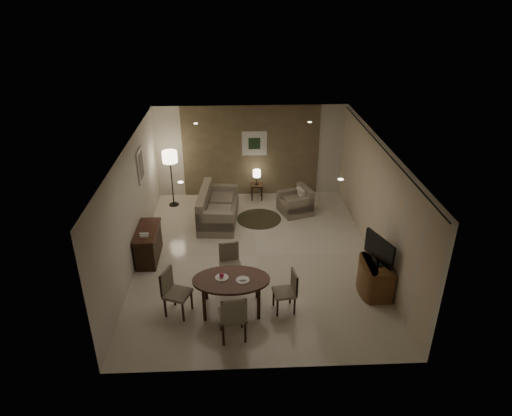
{
  "coord_description": "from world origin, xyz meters",
  "views": [
    {
      "loc": [
        -0.42,
        -9.11,
        5.83
      ],
      "look_at": [
        0.0,
        0.2,
        1.15
      ],
      "focal_mm": 32.0,
      "sensor_mm": 36.0,
      "label": 1
    }
  ],
  "objects_px": {
    "chair_far": "(231,266)",
    "chair_right": "(284,292)",
    "console_desk": "(149,244)",
    "sofa": "(218,206)",
    "chair_left": "(178,293)",
    "floor_lamp": "(172,179)",
    "tv_cabinet": "(376,277)",
    "dining_table": "(232,294)",
    "armchair": "(295,201)",
    "side_table": "(257,191)",
    "chair_near": "(233,315)"
  },
  "relations": [
    {
      "from": "tv_cabinet",
      "to": "armchair",
      "type": "distance_m",
      "value": 3.86
    },
    {
      "from": "chair_near",
      "to": "sofa",
      "type": "xyz_separation_m",
      "value": [
        -0.38,
        4.45,
        -0.05
      ]
    },
    {
      "from": "sofa",
      "to": "floor_lamp",
      "type": "bearing_deg",
      "value": 56.02
    },
    {
      "from": "chair_left",
      "to": "armchair",
      "type": "distance_m",
      "value": 5.0
    },
    {
      "from": "sofa",
      "to": "chair_right",
      "type": "bearing_deg",
      "value": -155.52
    },
    {
      "from": "floor_lamp",
      "to": "chair_near",
      "type": "bearing_deg",
      "value": -72.76
    },
    {
      "from": "sofa",
      "to": "chair_left",
      "type": "bearing_deg",
      "value": 174.25
    },
    {
      "from": "tv_cabinet",
      "to": "armchair",
      "type": "relative_size",
      "value": 1.1
    },
    {
      "from": "chair_far",
      "to": "chair_left",
      "type": "distance_m",
      "value": 1.36
    },
    {
      "from": "chair_near",
      "to": "armchair",
      "type": "distance_m",
      "value": 5.15
    },
    {
      "from": "dining_table",
      "to": "floor_lamp",
      "type": "xyz_separation_m",
      "value": [
        -1.69,
        4.72,
        0.46
      ]
    },
    {
      "from": "chair_near",
      "to": "armchair",
      "type": "height_order",
      "value": "chair_near"
    },
    {
      "from": "dining_table",
      "to": "chair_far",
      "type": "distance_m",
      "value": 0.83
    },
    {
      "from": "console_desk",
      "to": "floor_lamp",
      "type": "relative_size",
      "value": 0.74
    },
    {
      "from": "armchair",
      "to": "chair_far",
      "type": "bearing_deg",
      "value": -46.56
    },
    {
      "from": "chair_right",
      "to": "sofa",
      "type": "relative_size",
      "value": 0.45
    },
    {
      "from": "sofa",
      "to": "armchair",
      "type": "xyz_separation_m",
      "value": [
        2.1,
        0.4,
        -0.08
      ]
    },
    {
      "from": "chair_far",
      "to": "chair_right",
      "type": "height_order",
      "value": "chair_far"
    },
    {
      "from": "chair_far",
      "to": "floor_lamp",
      "type": "xyz_separation_m",
      "value": [
        -1.67,
        3.9,
        0.36
      ]
    },
    {
      "from": "side_table",
      "to": "sofa",
      "type": "bearing_deg",
      "value": -128.51
    },
    {
      "from": "sofa",
      "to": "side_table",
      "type": "height_order",
      "value": "sofa"
    },
    {
      "from": "dining_table",
      "to": "chair_far",
      "type": "bearing_deg",
      "value": 91.18
    },
    {
      "from": "dining_table",
      "to": "side_table",
      "type": "relative_size",
      "value": 3.27
    },
    {
      "from": "dining_table",
      "to": "side_table",
      "type": "bearing_deg",
      "value": 81.78
    },
    {
      "from": "console_desk",
      "to": "chair_far",
      "type": "bearing_deg",
      "value": -29.94
    },
    {
      "from": "chair_left",
      "to": "chair_far",
      "type": "bearing_deg",
      "value": -27.01
    },
    {
      "from": "tv_cabinet",
      "to": "side_table",
      "type": "relative_size",
      "value": 1.97
    },
    {
      "from": "chair_left",
      "to": "console_desk",
      "type": "bearing_deg",
      "value": 44.92
    },
    {
      "from": "console_desk",
      "to": "floor_lamp",
      "type": "xyz_separation_m",
      "value": [
        0.23,
        2.8,
        0.44
      ]
    },
    {
      "from": "chair_far",
      "to": "chair_right",
      "type": "bearing_deg",
      "value": -51.31
    },
    {
      "from": "chair_near",
      "to": "chair_left",
      "type": "distance_m",
      "value": 1.26
    },
    {
      "from": "console_desk",
      "to": "sofa",
      "type": "height_order",
      "value": "sofa"
    },
    {
      "from": "tv_cabinet",
      "to": "chair_right",
      "type": "height_order",
      "value": "chair_right"
    },
    {
      "from": "chair_near",
      "to": "chair_right",
      "type": "relative_size",
      "value": 1.15
    },
    {
      "from": "chair_right",
      "to": "armchair",
      "type": "distance_m",
      "value": 4.22
    },
    {
      "from": "console_desk",
      "to": "chair_left",
      "type": "distance_m",
      "value": 2.2
    },
    {
      "from": "tv_cabinet",
      "to": "sofa",
      "type": "relative_size",
      "value": 0.48
    },
    {
      "from": "chair_near",
      "to": "armchair",
      "type": "xyz_separation_m",
      "value": [
        1.72,
        4.86,
        -0.12
      ]
    },
    {
      "from": "chair_far",
      "to": "chair_right",
      "type": "relative_size",
      "value": 1.07
    },
    {
      "from": "tv_cabinet",
      "to": "dining_table",
      "type": "height_order",
      "value": "same"
    },
    {
      "from": "dining_table",
      "to": "armchair",
      "type": "xyz_separation_m",
      "value": [
        1.74,
        4.07,
        0.01
      ]
    },
    {
      "from": "console_desk",
      "to": "chair_right",
      "type": "height_order",
      "value": "chair_right"
    },
    {
      "from": "chair_right",
      "to": "sofa",
      "type": "xyz_separation_m",
      "value": [
        -1.38,
        3.75,
        0.02
      ]
    },
    {
      "from": "console_desk",
      "to": "chair_far",
      "type": "relative_size",
      "value": 1.33
    },
    {
      "from": "console_desk",
      "to": "chair_far",
      "type": "xyz_separation_m",
      "value": [
        1.9,
        -1.09,
        0.08
      ]
    },
    {
      "from": "chair_near",
      "to": "dining_table",
      "type": "bearing_deg",
      "value": -96.27
    },
    {
      "from": "chair_right",
      "to": "armchair",
      "type": "relative_size",
      "value": 1.03
    },
    {
      "from": "chair_near",
      "to": "floor_lamp",
      "type": "distance_m",
      "value": 5.77
    },
    {
      "from": "floor_lamp",
      "to": "dining_table",
      "type": "bearing_deg",
      "value": -70.34
    },
    {
      "from": "console_desk",
      "to": "sofa",
      "type": "bearing_deg",
      "value": 48.38
    }
  ]
}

